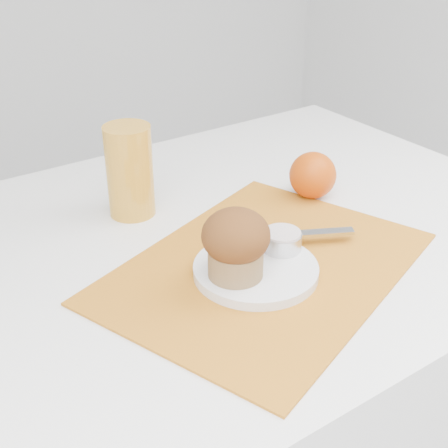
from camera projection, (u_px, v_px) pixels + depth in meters
table at (205, 410)px, 1.17m from camera, size 1.20×0.80×0.75m
placemat at (265, 267)px, 0.92m from camera, size 0.56×0.49×0.00m
plate at (256, 270)px, 0.89m from camera, size 0.20×0.20×0.01m
ramekin at (282, 241)px, 0.92m from camera, size 0.08×0.08×0.03m
cream at (282, 234)px, 0.92m from camera, size 0.07×0.07×0.01m
raspberry_near at (258, 245)px, 0.92m from camera, size 0.02×0.02×0.02m
raspberry_far at (266, 238)px, 0.94m from camera, size 0.02×0.02×0.02m
butter_knife at (286, 235)px, 0.96m from camera, size 0.20×0.11×0.01m
orange at (313, 175)px, 1.10m from camera, size 0.08×0.08×0.08m
juice_glass at (130, 171)px, 1.03m from camera, size 0.08×0.08×0.16m
muffin at (236, 243)px, 0.84m from camera, size 0.09×0.09×0.10m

